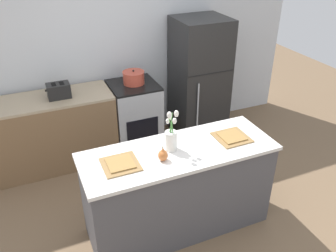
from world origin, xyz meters
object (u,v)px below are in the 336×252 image
stove_range (135,116)px  plate_setting_left (120,164)px  flower_vase (171,137)px  cooking_pot (134,78)px  plate_setting_right (232,137)px  toaster (59,91)px  pear_figurine (163,155)px  refrigerator (199,79)px

stove_range → plate_setting_left: bearing=-112.1°
flower_vase → cooking_pot: flower_vase is taller
flower_vase → plate_setting_left: size_ratio=1.33×
plate_setting_left → plate_setting_right: bearing=0.0°
toaster → cooking_pot: cooking_pot is taller
cooking_pot → plate_setting_left: bearing=-112.3°
pear_figurine → plate_setting_left: size_ratio=0.46×
plate_setting_left → plate_setting_right: size_ratio=1.00×
flower_vase → plate_setting_right: size_ratio=1.33×
pear_figurine → plate_setting_right: size_ratio=0.46×
plate_setting_left → plate_setting_right: 1.10m
stove_range → toaster: 1.07m
pear_figurine → plate_setting_left: 0.37m
stove_range → toaster: size_ratio=3.28×
flower_vase → plate_setting_left: bearing=-174.1°
pear_figurine → flower_vase: bearing=44.0°
plate_setting_right → toaster: 2.09m
pear_figurine → plate_setting_left: (-0.36, 0.08, -0.05)m
flower_vase → cooking_pot: 1.59m
stove_range → plate_setting_right: bearing=-74.3°
refrigerator → plate_setting_right: refrigerator is taller
stove_range → refrigerator: bearing=0.0°
stove_range → plate_setting_right: plate_setting_right is taller
flower_vase → cooking_pot: (0.18, 1.58, -0.05)m
refrigerator → plate_setting_left: size_ratio=5.39×
flower_vase → stove_range: bearing=84.2°
refrigerator → plate_setting_right: size_ratio=5.39×
stove_range → plate_setting_right: size_ratio=2.97×
stove_range → cooking_pot: 0.54m
stove_range → cooking_pot: size_ratio=3.30×
flower_vase → pear_figurine: size_ratio=2.89×
refrigerator → pear_figurine: (-1.24, -1.69, 0.14)m
stove_range → plate_setting_left: (-0.65, -1.61, 0.47)m
plate_setting_left → toaster: toaster is taller
refrigerator → toaster: (-1.87, -0.03, 0.17)m
refrigerator → plate_setting_right: 1.69m
pear_figurine → cooking_pot: size_ratio=0.51×
stove_range → refrigerator: 1.02m
refrigerator → plate_setting_right: bearing=-107.2°
pear_figurine → refrigerator: bearing=53.6°
toaster → flower_vase: bearing=-63.6°
pear_figurine → toaster: 1.77m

